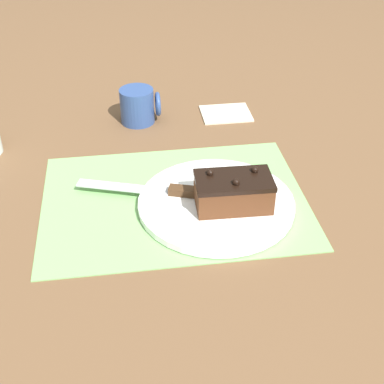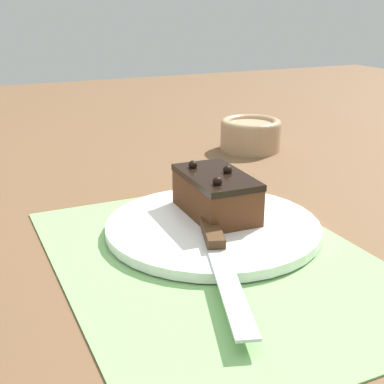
# 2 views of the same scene
# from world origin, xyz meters

# --- Properties ---
(ground_plane) EXTENTS (3.00, 3.00, 0.00)m
(ground_plane) POSITION_xyz_m (0.00, 0.00, 0.00)
(ground_plane) COLOR brown
(placemat_woven) EXTENTS (0.46, 0.34, 0.00)m
(placemat_woven) POSITION_xyz_m (0.00, 0.00, 0.00)
(placemat_woven) COLOR #7AB266
(placemat_woven) RESTS_ON ground_plane
(cake_plate) EXTENTS (0.27, 0.27, 0.01)m
(cake_plate) POSITION_xyz_m (0.07, -0.03, 0.01)
(cake_plate) COLOR white
(cake_plate) RESTS_ON placemat_woven
(chocolate_cake) EXTENTS (0.13, 0.08, 0.06)m
(chocolate_cake) POSITION_xyz_m (0.09, -0.05, 0.04)
(chocolate_cake) COLOR #512D19
(chocolate_cake) RESTS_ON cake_plate
(serving_knife) EXTENTS (0.24, 0.10, 0.01)m
(serving_knife) POSITION_xyz_m (-0.01, 0.00, 0.02)
(serving_knife) COLOR #472D19
(serving_knife) RESTS_ON cake_plate
(coffee_mug) EXTENTS (0.08, 0.07, 0.08)m
(coffee_mug) POSITION_xyz_m (-0.04, 0.31, 0.04)
(coffee_mug) COLOR navy
(coffee_mug) RESTS_ON ground_plane
(folded_napkin) EXTENTS (0.11, 0.09, 0.01)m
(folded_napkin) POSITION_xyz_m (0.15, 0.31, 0.00)
(folded_napkin) COLOR beige
(folded_napkin) RESTS_ON ground_plane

